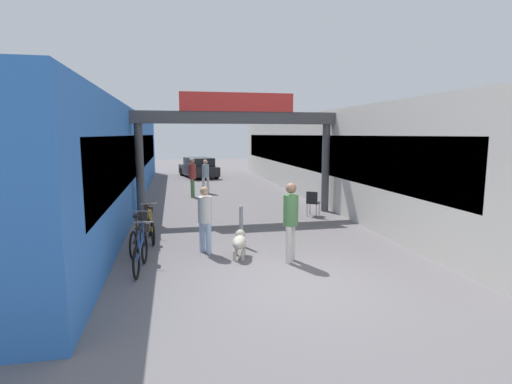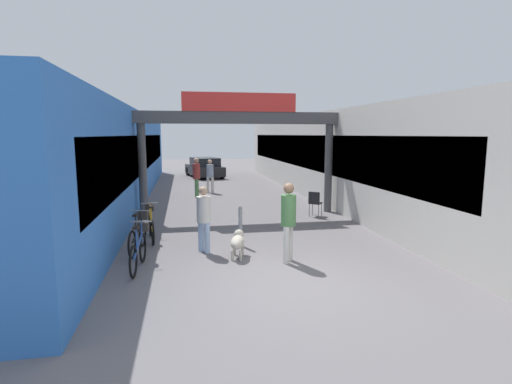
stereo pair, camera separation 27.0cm
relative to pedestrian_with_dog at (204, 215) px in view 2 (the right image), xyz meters
name	(u,v)px [view 2 (the right image)]	position (x,y,z in m)	size (l,w,h in m)	color
ground_plane	(288,283)	(1.51, -2.36, -0.93)	(80.00, 80.00, 0.00)	slate
storefront_left	(110,157)	(-3.59, 8.64, 0.97)	(3.00, 26.00, 3.79)	blue
storefront_right	(332,155)	(6.60, 8.64, 0.97)	(3.00, 26.00, 3.79)	beige
arcade_sign_gateway	(239,129)	(1.51, 4.45, 2.15)	(7.40, 0.47, 4.31)	#4C4C4F
pedestrian_with_dog	(204,215)	(0.00, 0.00, 0.00)	(0.47, 0.47, 1.64)	#A5BFE0
pedestrian_companion	(288,217)	(1.84, -1.10, 0.12)	(0.47, 0.47, 1.81)	silver
pedestrian_carrying_crate	(210,174)	(0.82, 10.12, 0.01)	(0.46, 0.46, 1.65)	silver
pedestrian_elderly_walking	(197,175)	(0.12, 8.91, 0.11)	(0.40, 0.40, 1.81)	#4C7F47
dog_on_leash	(238,241)	(0.76, -0.53, -0.55)	(0.49, 0.86, 0.60)	beige
bicycle_blue_nearest	(139,248)	(-1.45, -0.93, -0.50)	(0.46, 1.69, 0.98)	black
bicycle_black_second	(139,234)	(-1.60, 0.42, -0.50)	(0.46, 1.68, 0.98)	black
bicycle_orange_third	(151,224)	(-1.38, 1.51, -0.50)	(0.46, 1.68, 0.98)	black
bollard_post_metal	(240,226)	(0.96, 0.39, -0.39)	(0.10, 0.10, 1.07)	gray
cafe_chair_black_nearer	(315,201)	(4.08, 3.66, -0.39)	(0.56, 0.56, 0.89)	gray
parked_car_black	(205,168)	(0.94, 17.58, -0.29)	(2.59, 4.29, 1.33)	black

